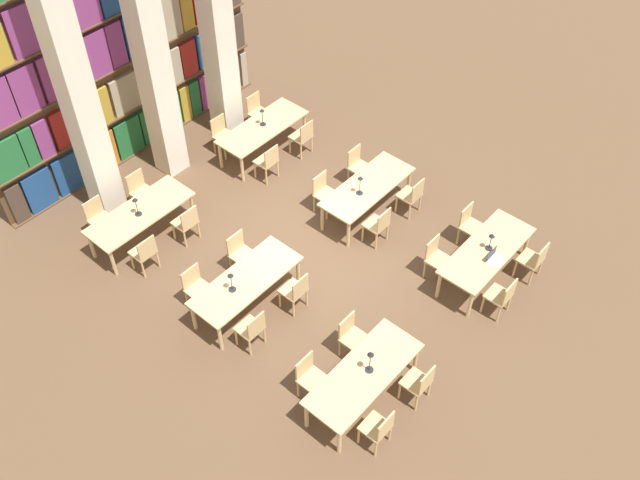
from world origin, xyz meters
The scene contains 42 objects.
ground_plane centered at (0.00, 0.00, 0.00)m, with size 40.00×40.00×0.00m, color brown.
bookshelf_bank centered at (0.01, 5.14, 2.70)m, with size 6.79×0.35×5.50m.
pillar_left centered at (-1.72, 4.07, 3.00)m, with size 0.54×0.54×6.00m.
pillar_center centered at (0.00, 4.07, 3.00)m, with size 0.54×0.54×6.00m.
pillar_right centered at (1.72, 4.07, 3.00)m, with size 0.54×0.54×6.00m.
reading_table_0 centered at (-1.78, -2.76, 0.65)m, with size 2.16×0.84×0.72m.
chair_0 centered at (-2.28, -3.47, 0.49)m, with size 0.42×0.40×0.89m.
chair_1 centered at (-2.28, -2.06, 0.49)m, with size 0.42×0.40×0.89m.
chair_2 centered at (-1.22, -3.47, 0.49)m, with size 0.42×0.40×0.89m.
chair_3 centered at (-1.22, -2.06, 0.49)m, with size 0.42×0.40×0.89m.
desk_lamp_0 centered at (-1.68, -2.79, 1.06)m, with size 0.14×0.14×0.49m.
reading_table_1 centered at (1.80, -2.82, 0.65)m, with size 2.16×0.84×0.72m.
chair_4 centered at (1.21, -3.53, 0.49)m, with size 0.42×0.40×0.89m.
chair_5 centered at (1.21, -2.12, 0.49)m, with size 0.42×0.40×0.89m.
chair_6 centered at (2.36, -3.53, 0.49)m, with size 0.42×0.40×0.89m.
chair_7 centered at (2.36, -2.12, 0.49)m, with size 0.42×0.40×0.89m.
desk_lamp_1 centered at (1.84, -2.82, 0.98)m, with size 0.14×0.14×0.39m.
laptop centered at (1.66, -3.05, 0.76)m, with size 0.32×0.22×0.21m.
reading_table_2 centered at (-1.65, 0.03, 0.65)m, with size 2.16×0.84×0.72m.
chair_8 centered at (-2.22, -0.67, 0.49)m, with size 0.42×0.40×0.89m.
chair_9 centered at (-2.22, 0.74, 0.49)m, with size 0.42×0.40×0.89m.
chair_10 centered at (-1.11, -0.67, 0.49)m, with size 0.42×0.40×0.89m.
chair_11 centered at (-1.11, 0.74, 0.49)m, with size 0.42×0.40×0.89m.
desk_lamp_2 centered at (-1.97, 0.04, 1.02)m, with size 0.14×0.14×0.44m.
reading_table_3 centered at (1.71, -0.06, 0.65)m, with size 2.16×0.84×0.72m.
chair_12 centered at (1.18, -0.77, 0.49)m, with size 0.42×0.40×0.89m.
chair_13 centered at (1.18, 0.64, 0.49)m, with size 0.42×0.40×0.89m.
chair_14 centered at (2.29, -0.77, 0.49)m, with size 0.42×0.40×0.89m.
chair_15 centered at (2.29, 0.64, 0.49)m, with size 0.42×0.40×0.89m.
desk_lamp_3 centered at (1.43, -0.08, 1.03)m, with size 0.14×0.14×0.46m.
reading_table_4 centered at (-1.79, 2.81, 0.65)m, with size 2.16×0.84×0.72m.
chair_16 centered at (-2.29, 2.11, 0.49)m, with size 0.42×0.40×0.89m.
chair_17 centered at (-2.29, 3.52, 0.49)m, with size 0.42×0.40×0.89m.
chair_18 centered at (-1.25, 2.11, 0.49)m, with size 0.42×0.40×0.89m.
chair_19 centered at (-1.25, 3.52, 0.49)m, with size 0.42×0.40×0.89m.
desk_lamp_4 centered at (-1.84, 2.77, 1.02)m, with size 0.14×0.14×0.44m.
reading_table_5 centered at (1.70, 2.89, 0.65)m, with size 2.16×0.84×0.72m.
chair_20 centered at (1.13, 2.18, 0.49)m, with size 0.42×0.40×0.89m.
chair_21 centered at (1.13, 3.59, 0.49)m, with size 0.42×0.40×0.89m.
chair_22 centered at (2.25, 2.18, 0.49)m, with size 0.42×0.40×0.89m.
chair_23 centered at (2.25, 3.59, 0.49)m, with size 0.42×0.40×0.89m.
desk_lamp_5 centered at (1.76, 2.92, 1.01)m, with size 0.14×0.14×0.43m.
Camera 1 is at (-6.92, -6.32, 10.43)m, focal length 40.00 mm.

